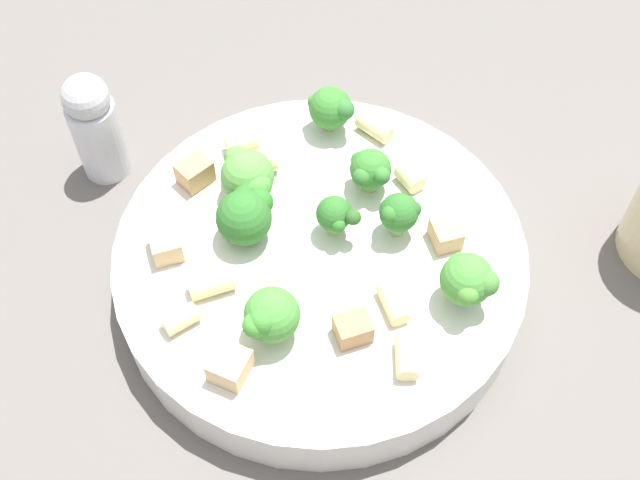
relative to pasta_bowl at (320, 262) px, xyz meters
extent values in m
plane|color=#5B5651|center=(0.00, 0.00, -0.02)|extent=(2.00, 2.00, 0.00)
cylinder|color=silver|center=(0.00, 0.00, 0.00)|extent=(0.28, 0.28, 0.04)
cylinder|color=white|center=(0.00, 0.00, 0.01)|extent=(0.26, 0.26, 0.01)
torus|color=silver|center=(0.00, 0.00, 0.01)|extent=(0.28, 0.28, 0.00)
cylinder|color=#93B766|center=(-0.05, 0.10, 0.02)|extent=(0.01, 0.01, 0.01)
sphere|color=#387A2D|center=(-0.05, 0.10, 0.04)|extent=(0.03, 0.03, 0.03)
sphere|color=#396A2A|center=(-0.06, 0.10, 0.04)|extent=(0.01, 0.01, 0.01)
sphere|color=#31702F|center=(-0.04, 0.10, 0.04)|extent=(0.02, 0.02, 0.02)
sphere|color=#3A792E|center=(-0.07, 0.09, 0.04)|extent=(0.01, 0.01, 0.01)
cylinder|color=#93B766|center=(0.00, 0.06, 0.02)|extent=(0.01, 0.01, 0.01)
sphere|color=#387A2D|center=(0.00, 0.06, 0.04)|extent=(0.03, 0.03, 0.03)
sphere|color=#33752E|center=(0.01, 0.06, 0.04)|extent=(0.01, 0.01, 0.01)
sphere|color=#326E2E|center=(-0.01, 0.07, 0.04)|extent=(0.01, 0.01, 0.01)
sphere|color=#34722D|center=(0.00, 0.05, 0.04)|extent=(0.01, 0.01, 0.01)
cylinder|color=#93B766|center=(-0.07, 0.01, 0.02)|extent=(0.01, 0.01, 0.01)
sphere|color=#569942|center=(-0.07, 0.01, 0.04)|extent=(0.04, 0.04, 0.04)
sphere|color=#599940|center=(-0.08, 0.02, 0.04)|extent=(0.02, 0.02, 0.02)
sphere|color=#4F863A|center=(-0.06, 0.01, 0.04)|extent=(0.02, 0.02, 0.02)
sphere|color=#4D9D3D|center=(-0.06, 0.01, 0.04)|extent=(0.02, 0.02, 0.02)
cylinder|color=#9EC175|center=(0.01, -0.07, 0.02)|extent=(0.01, 0.01, 0.01)
sphere|color=#478E38|center=(0.01, -0.07, 0.04)|extent=(0.04, 0.04, 0.04)
sphere|color=#439433|center=(0.01, -0.08, 0.05)|extent=(0.02, 0.02, 0.02)
sphere|color=#3D8830|center=(0.01, -0.08, 0.05)|extent=(0.02, 0.02, 0.02)
cylinder|color=#93B766|center=(-0.05, -0.02, 0.02)|extent=(0.01, 0.01, 0.01)
sphere|color=#2D6B28|center=(-0.05, -0.02, 0.04)|extent=(0.04, 0.04, 0.04)
sphere|color=#2D6F27|center=(-0.05, -0.01, 0.04)|extent=(0.02, 0.02, 0.02)
sphere|color=#2C6626|center=(-0.06, -0.01, 0.04)|extent=(0.02, 0.02, 0.02)
cylinder|color=#93B766|center=(0.00, 0.02, 0.02)|extent=(0.01, 0.01, 0.01)
sphere|color=#2D6B28|center=(0.00, 0.02, 0.04)|extent=(0.02, 0.02, 0.02)
sphere|color=#2E6F25|center=(0.01, 0.01, 0.04)|extent=(0.01, 0.01, 0.01)
sphere|color=#2E5B24|center=(0.01, 0.02, 0.04)|extent=(0.01, 0.01, 0.01)
cylinder|color=#9EC175|center=(0.04, 0.04, 0.02)|extent=(0.01, 0.01, 0.01)
sphere|color=#2D6B28|center=(0.04, 0.04, 0.04)|extent=(0.03, 0.03, 0.03)
sphere|color=#295D28|center=(0.04, 0.05, 0.04)|extent=(0.01, 0.01, 0.01)
sphere|color=#306E27|center=(0.03, 0.03, 0.04)|extent=(0.01, 0.01, 0.01)
sphere|color=#2D6C2A|center=(0.04, 0.05, 0.04)|extent=(0.01, 0.01, 0.01)
cylinder|color=#84AD60|center=(0.10, 0.02, 0.02)|extent=(0.01, 0.01, 0.01)
sphere|color=#478E38|center=(0.10, 0.02, 0.04)|extent=(0.03, 0.03, 0.03)
sphere|color=#468236|center=(0.11, 0.02, 0.05)|extent=(0.02, 0.02, 0.02)
sphere|color=#489530|center=(0.09, 0.02, 0.04)|extent=(0.02, 0.02, 0.02)
sphere|color=#4A8C33|center=(0.11, 0.01, 0.04)|extent=(0.01, 0.01, 0.01)
cylinder|color=beige|center=(-0.04, -0.10, 0.02)|extent=(0.02, 0.03, 0.01)
cylinder|color=beige|center=(-0.04, -0.07, 0.02)|extent=(0.03, 0.03, 0.01)
cylinder|color=beige|center=(0.02, 0.08, 0.02)|extent=(0.02, 0.02, 0.01)
cylinder|color=beige|center=(-0.02, 0.11, 0.02)|extent=(0.03, 0.02, 0.01)
cylinder|color=beige|center=(0.07, -0.01, 0.02)|extent=(0.03, 0.03, 0.01)
cylinder|color=beige|center=(-0.08, 0.03, 0.02)|extent=(0.03, 0.03, 0.02)
cylinder|color=beige|center=(0.09, -0.04, 0.02)|extent=(0.03, 0.03, 0.01)
cylinder|color=beige|center=(-0.10, 0.04, 0.03)|extent=(0.03, 0.03, 0.02)
cube|color=#A87A4C|center=(0.05, -0.04, 0.03)|extent=(0.03, 0.03, 0.02)
cube|color=tan|center=(0.07, 0.05, 0.03)|extent=(0.03, 0.03, 0.02)
cube|color=tan|center=(-0.09, -0.06, 0.03)|extent=(0.03, 0.03, 0.02)
cube|color=tan|center=(-0.11, 0.00, 0.03)|extent=(0.02, 0.03, 0.02)
cube|color=tan|center=(0.01, -0.11, 0.03)|extent=(0.03, 0.03, 0.02)
cylinder|color=silver|center=(-0.20, -0.01, 0.01)|extent=(0.04, 0.04, 0.07)
sphere|color=#B7B7BC|center=(-0.20, -0.01, 0.06)|extent=(0.04, 0.04, 0.04)
camera|label=1|loc=(0.17, -0.26, 0.47)|focal=45.00mm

